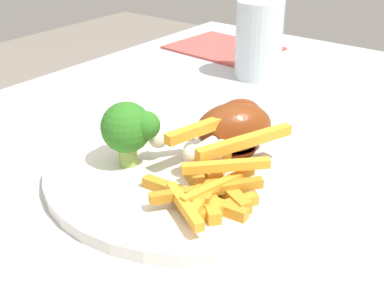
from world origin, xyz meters
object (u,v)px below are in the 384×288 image
carrot_fries_pile (212,180)px  chicken_drumstick_extra (230,128)px  dining_table (160,283)px  chicken_drumstick_near (237,125)px  water_glass (259,40)px  broccoli_floret_front (130,127)px  chicken_drumstick_far (234,126)px  dinner_plate (192,167)px

carrot_fries_pile → chicken_drumstick_extra: (0.08, 0.03, 0.01)m
dining_table → chicken_drumstick_near: bearing=-11.6°
chicken_drumstick_near → water_glass: 0.25m
dining_table → carrot_fries_pile: (0.01, -0.06, 0.15)m
dining_table → broccoli_floret_front: size_ratio=17.88×
broccoli_floret_front → chicken_drumstick_far: broccoli_floret_front is taller
carrot_fries_pile → water_glass: bearing=24.4°
dinner_plate → carrot_fries_pile: size_ratio=1.76×
chicken_drumstick_far → water_glass: size_ratio=1.11×
broccoli_floret_front → chicken_drumstick_near: size_ratio=0.51×
chicken_drumstick_near → chicken_drumstick_far: size_ratio=1.02×
dining_table → dinner_plate: size_ratio=3.99×
broccoli_floret_front → water_glass: bearing=9.0°
carrot_fries_pile → chicken_drumstick_far: 0.09m
dinner_plate → chicken_drumstick_extra: (0.04, -0.02, 0.03)m
broccoli_floret_front → chicken_drumstick_extra: bearing=-37.1°
dining_table → water_glass: water_glass is taller
dining_table → chicken_drumstick_near: (0.10, -0.02, 0.15)m
chicken_drumstick_near → chicken_drumstick_extra: size_ratio=1.07×
broccoli_floret_front → carrot_fries_pile: 0.10m
water_glass → dinner_plate: bearing=-161.2°
dinner_plate → broccoli_floret_front: broccoli_floret_front is taller
dinner_plate → carrot_fries_pile: (-0.03, -0.05, 0.02)m
broccoli_floret_front → chicken_drumstick_far: size_ratio=0.52×
chicken_drumstick_far → water_glass: 0.26m
chicken_drumstick_far → chicken_drumstick_extra: bearing=177.6°
broccoli_floret_front → water_glass: 0.33m
dinner_plate → water_glass: (0.29, 0.10, 0.05)m
dinner_plate → chicken_drumstick_near: bearing=-9.1°
chicken_drumstick_extra → water_glass: (0.24, 0.11, 0.02)m
carrot_fries_pile → chicken_drumstick_extra: chicken_drumstick_extra is taller
dining_table → dinner_plate: bearing=-15.4°
carrot_fries_pile → chicken_drumstick_far: bearing=21.4°
broccoli_floret_front → water_glass: (0.32, 0.05, 0.00)m
water_glass → chicken_drumstick_near: bearing=-154.3°
chicken_drumstick_far → chicken_drumstick_extra: 0.01m
dinner_plate → chicken_drumstick_far: chicken_drumstick_far is taller
dinner_plate → chicken_drumstick_near: size_ratio=2.27×
chicken_drumstick_near → carrot_fries_pile: bearing=-158.6°
dining_table → broccoli_floret_front: broccoli_floret_front is taller
broccoli_floret_front → chicken_drumstick_extra: 0.10m
broccoli_floret_front → chicken_drumstick_near: (0.10, -0.06, -0.02)m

